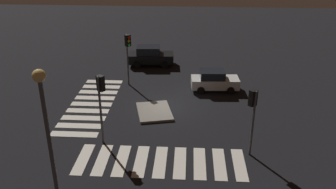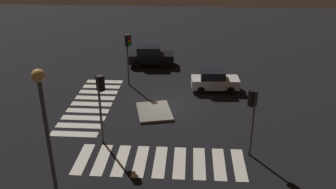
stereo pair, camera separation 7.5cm
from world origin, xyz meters
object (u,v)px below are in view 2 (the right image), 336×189
at_px(traffic_light_north, 252,107).
at_px(traffic_light_south, 128,47).
at_px(car_white, 214,81).
at_px(traffic_light_east, 101,93).
at_px(traffic_island, 154,112).
at_px(car_black, 151,56).
at_px(street_lamp, 45,120).

xyz_separation_m(traffic_light_north, traffic_light_south, (-10.21, -8.86, 0.23)).
distance_m(car_white, traffic_light_south, 7.78).
bearing_deg(car_white, traffic_light_south, 171.76).
bearing_deg(traffic_light_east, traffic_light_north, -60.26).
bearing_deg(car_white, traffic_light_east, -133.38).
height_order(traffic_island, traffic_light_north, traffic_light_north).
distance_m(traffic_island, traffic_light_north, 8.56).
xyz_separation_m(car_black, traffic_light_south, (5.22, -1.32, 2.46)).
relative_size(traffic_island, street_lamp, 0.50).
distance_m(traffic_island, traffic_light_east, 6.08).
height_order(traffic_island, car_black, car_black).
bearing_deg(traffic_light_south, street_lamp, -44.91).
bearing_deg(car_white, street_lamp, -121.25).
height_order(car_black, street_lamp, street_lamp).
xyz_separation_m(car_white, street_lamp, (15.25, -8.16, 4.19)).
distance_m(traffic_island, traffic_light_south, 6.70).
xyz_separation_m(car_white, car_black, (-5.88, -6.00, 0.10)).
distance_m(traffic_island, car_white, 6.52).
bearing_deg(car_white, traffic_light_north, -83.93).
xyz_separation_m(traffic_island, car_black, (-10.39, -1.35, 0.86)).
relative_size(traffic_light_south, street_lamp, 0.61).
distance_m(car_black, traffic_light_north, 17.32).
height_order(traffic_light_north, traffic_light_south, traffic_light_south).
height_order(car_black, traffic_light_south, traffic_light_south).
height_order(traffic_island, car_white, car_white).
distance_m(car_black, street_lamp, 21.64).
bearing_deg(traffic_light_north, car_black, -14.29).
bearing_deg(street_lamp, car_black, 174.15).
bearing_deg(traffic_light_south, traffic_island, -14.60).
bearing_deg(traffic_island, car_white, 134.13).
distance_m(traffic_light_north, street_lamp, 11.41).
height_order(traffic_light_east, street_lamp, street_lamp).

